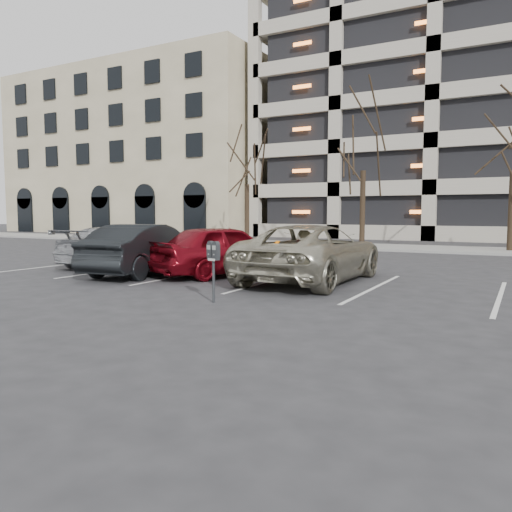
{
  "coord_description": "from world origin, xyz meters",
  "views": [
    {
      "loc": [
        4.67,
        -9.84,
        1.87
      ],
      "look_at": [
        0.02,
        -1.29,
        1.01
      ],
      "focal_mm": 35.0,
      "sensor_mm": 36.0,
      "label": 1
    }
  ],
  "objects_px": {
    "car_red": "(224,250)",
    "car_silver": "(117,246)",
    "parking_meter": "(213,257)",
    "tree_a": "(247,148)",
    "suv_silver": "(312,253)",
    "car_dark": "(146,249)",
    "tree_b": "(364,123)"
  },
  "relations": [
    {
      "from": "suv_silver",
      "to": "parking_meter",
      "type": "bearing_deg",
      "value": 82.21
    },
    {
      "from": "parking_meter",
      "to": "car_dark",
      "type": "relative_size",
      "value": 0.27
    },
    {
      "from": "tree_b",
      "to": "car_red",
      "type": "relative_size",
      "value": 2.02
    },
    {
      "from": "suv_silver",
      "to": "car_dark",
      "type": "height_order",
      "value": "suv_silver"
    },
    {
      "from": "tree_b",
      "to": "car_dark",
      "type": "relative_size",
      "value": 1.95
    },
    {
      "from": "tree_a",
      "to": "car_dark",
      "type": "height_order",
      "value": "tree_a"
    },
    {
      "from": "tree_a",
      "to": "car_silver",
      "type": "bearing_deg",
      "value": -81.12
    },
    {
      "from": "car_red",
      "to": "car_silver",
      "type": "distance_m",
      "value": 4.82
    },
    {
      "from": "tree_a",
      "to": "car_red",
      "type": "xyz_separation_m",
      "value": [
        6.79,
        -13.35,
        -4.9
      ]
    },
    {
      "from": "tree_b",
      "to": "car_silver",
      "type": "bearing_deg",
      "value": -111.37
    },
    {
      "from": "tree_b",
      "to": "car_silver",
      "type": "distance_m",
      "value": 14.91
    },
    {
      "from": "car_red",
      "to": "car_silver",
      "type": "relative_size",
      "value": 0.94
    },
    {
      "from": "tree_a",
      "to": "tree_b",
      "type": "xyz_separation_m",
      "value": [
        7.0,
        0.0,
        0.84
      ]
    },
    {
      "from": "car_dark",
      "to": "car_silver",
      "type": "distance_m",
      "value": 2.96
    },
    {
      "from": "tree_a",
      "to": "suv_silver",
      "type": "xyz_separation_m",
      "value": [
        9.57,
        -13.29,
        -4.89
      ]
    },
    {
      "from": "tree_a",
      "to": "car_red",
      "type": "height_order",
      "value": "tree_a"
    },
    {
      "from": "tree_b",
      "to": "car_dark",
      "type": "distance_m",
      "value": 15.53
    },
    {
      "from": "suv_silver",
      "to": "car_red",
      "type": "height_order",
      "value": "suv_silver"
    },
    {
      "from": "parking_meter",
      "to": "suv_silver",
      "type": "relative_size",
      "value": 0.23
    },
    {
      "from": "suv_silver",
      "to": "car_silver",
      "type": "relative_size",
      "value": 1.17
    },
    {
      "from": "tree_b",
      "to": "car_red",
      "type": "xyz_separation_m",
      "value": [
        -0.21,
        -13.35,
        -5.74
      ]
    },
    {
      "from": "tree_b",
      "to": "suv_silver",
      "type": "height_order",
      "value": "tree_b"
    },
    {
      "from": "tree_a",
      "to": "car_red",
      "type": "relative_size",
      "value": 1.76
    },
    {
      "from": "suv_silver",
      "to": "car_red",
      "type": "xyz_separation_m",
      "value": [
        -2.78,
        -0.06,
        -0.01
      ]
    },
    {
      "from": "car_red",
      "to": "car_dark",
      "type": "height_order",
      "value": "car_red"
    },
    {
      "from": "car_red",
      "to": "car_silver",
      "type": "height_order",
      "value": "car_red"
    },
    {
      "from": "tree_a",
      "to": "suv_silver",
      "type": "distance_m",
      "value": 17.09
    },
    {
      "from": "suv_silver",
      "to": "car_silver",
      "type": "xyz_separation_m",
      "value": [
        -7.57,
        0.5,
        -0.08
      ]
    },
    {
      "from": "parking_meter",
      "to": "tree_a",
      "type": "bearing_deg",
      "value": 134.41
    },
    {
      "from": "tree_a",
      "to": "car_red",
      "type": "distance_m",
      "value": 15.76
    },
    {
      "from": "car_silver",
      "to": "tree_a",
      "type": "bearing_deg",
      "value": -86.7
    },
    {
      "from": "parking_meter",
      "to": "car_silver",
      "type": "height_order",
      "value": "car_silver"
    }
  ]
}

